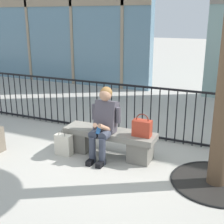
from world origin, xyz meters
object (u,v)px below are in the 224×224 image
(seated_person_with_phone, at_px, (104,121))
(handbag_on_bench, at_px, (142,128))
(stone_bench, at_px, (110,140))
(shopping_bag, at_px, (64,144))

(seated_person_with_phone, relative_size, handbag_on_bench, 3.21)
(stone_bench, distance_m, shopping_bag, 0.80)
(shopping_bag, bearing_deg, stone_bench, 23.22)
(handbag_on_bench, xyz_separation_m, shopping_bag, (-1.31, -0.30, -0.40))
(seated_person_with_phone, relative_size, shopping_bag, 2.66)
(stone_bench, relative_size, shopping_bag, 3.51)
(stone_bench, relative_size, seated_person_with_phone, 1.32)
(seated_person_with_phone, bearing_deg, handbag_on_bench, 10.75)
(seated_person_with_phone, distance_m, handbag_on_bench, 0.64)
(seated_person_with_phone, distance_m, shopping_bag, 0.85)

